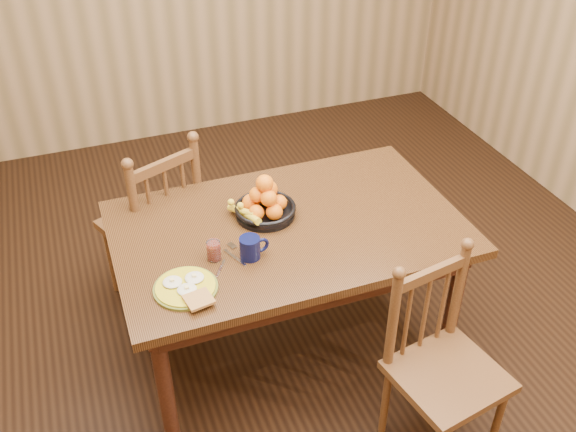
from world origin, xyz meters
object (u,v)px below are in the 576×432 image
object	(u,v)px
chair_near	(442,366)
fruit_bowl	(264,204)
chair_far	(156,224)
dining_table	(288,239)
breakfast_plate	(186,288)
coffee_mug	(251,247)

from	to	relation	value
chair_near	fruit_bowl	world-z (taller)	fruit_bowl
chair_far	fruit_bowl	bearing A→B (deg)	110.06
dining_table	breakfast_plate	xyz separation A→B (m)	(-0.54, -0.28, 0.10)
chair_far	breakfast_plate	xyz separation A→B (m)	(-0.01, -0.86, 0.28)
dining_table	fruit_bowl	distance (m)	0.20
coffee_mug	chair_far	bearing A→B (deg)	111.91
chair_far	breakfast_plate	size ratio (longest dim) A/B	3.39
breakfast_plate	coffee_mug	distance (m)	0.33
chair_near	coffee_mug	world-z (taller)	chair_near
coffee_mug	fruit_bowl	distance (m)	0.31
dining_table	chair_far	world-z (taller)	chair_far
dining_table	chair_near	distance (m)	0.89
chair_far	fruit_bowl	xyz separation A→B (m)	(0.45, -0.48, 0.33)
chair_near	fruit_bowl	size ratio (longest dim) A/B	2.87
chair_far	chair_near	bearing A→B (deg)	100.80
dining_table	fruit_bowl	world-z (taller)	fruit_bowl
chair_far	chair_near	size ratio (longest dim) A/B	1.08
chair_far	coffee_mug	size ratio (longest dim) A/B	7.49
coffee_mug	fruit_bowl	size ratio (longest dim) A/B	0.41
dining_table	breakfast_plate	world-z (taller)	breakfast_plate
chair_far	coffee_mug	bearing A→B (deg)	88.54
dining_table	chair_near	bearing A→B (deg)	-63.15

